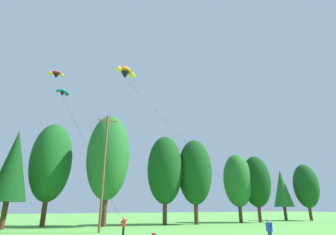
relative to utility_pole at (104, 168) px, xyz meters
The scene contains 15 objects.
treeline_tree_d 12.77m from the utility_pole, 137.80° to the left, with size 4.18×4.18×11.71m.
treeline_tree_e 13.04m from the utility_pole, 113.78° to the left, with size 5.58×5.58×14.01m.
treeline_tree_f 8.96m from the utility_pole, 75.92° to the left, with size 5.90×5.90×15.20m.
treeline_tree_g 13.57m from the utility_pole, 36.92° to the left, with size 5.31×5.31×12.98m.
treeline_tree_h 17.12m from the utility_pole, 24.87° to the left, with size 5.23×5.23×12.69m.
treeline_tree_i 25.83m from the utility_pole, 18.47° to the left, with size 4.83×4.83×11.24m.
treeline_tree_j 28.53m from the utility_pole, 14.48° to the left, with size 4.75×4.75×10.94m.
treeline_tree_k 38.14m from the utility_pole, 15.47° to the left, with size 3.67×3.67×9.39m.
treeline_tree_l 41.59m from the utility_pole, 11.04° to the left, with size 4.63×4.63×10.48m.
utility_pole is the anchor object (origin of this frame).
kite_flyer_near 7.62m from the utility_pole, 78.59° to the right, with size 0.53×0.56×1.69m.
kite_flyer_mid 17.40m from the utility_pole, 56.60° to the right, with size 0.26×0.57×1.69m.
parafoil_kite_high_teal 18.19m from the utility_pole, 112.57° to the left, with size 6.79×18.05×18.24m.
parafoil_kite_mid_orange 10.45m from the utility_pole, 82.88° to the right, with size 9.64×9.98×15.33m.
parafoil_kite_far_red_yellow 23.82m from the utility_pole, 112.47° to the left, with size 8.40×20.95×22.75m.
Camera 1 is at (-11.51, 4.31, 2.48)m, focal length 28.13 mm.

